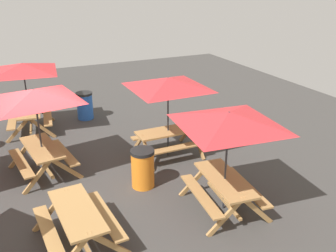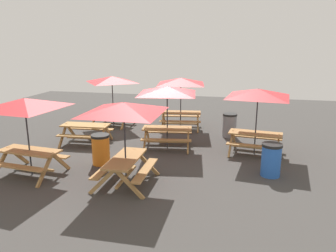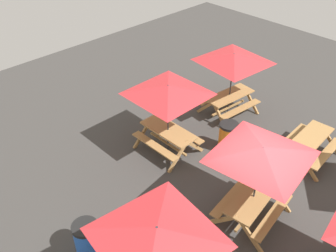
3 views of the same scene
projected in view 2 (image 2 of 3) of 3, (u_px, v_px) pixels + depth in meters
ground_plane at (162, 147)px, 12.22m from camera, size 24.30×24.30×0.00m
picnic_table_0 at (112, 83)px, 15.05m from camera, size 2.25×2.25×2.34m
picnic_table_1 at (124, 114)px, 8.59m from camera, size 2.83×2.83×2.34m
picnic_table_2 at (258, 98)px, 11.05m from camera, size 2.81×2.81×2.34m
picnic_table_3 at (167, 95)px, 11.73m from camera, size 2.80×2.80×2.34m
picnic_table_4 at (86, 130)px, 12.54m from camera, size 1.88×1.63×0.81m
picnic_table_5 at (25, 109)px, 9.23m from camera, size 2.81×2.81×2.34m
picnic_table_6 at (181, 85)px, 14.43m from camera, size 2.80×2.80×2.34m
trash_bin_gray at (230, 125)px, 13.48m from camera, size 0.59×0.59×0.98m
trash_bin_blue at (271, 160)px, 9.53m from camera, size 0.59×0.59×0.98m
trash_bin_orange at (101, 149)px, 10.46m from camera, size 0.59×0.59×0.98m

